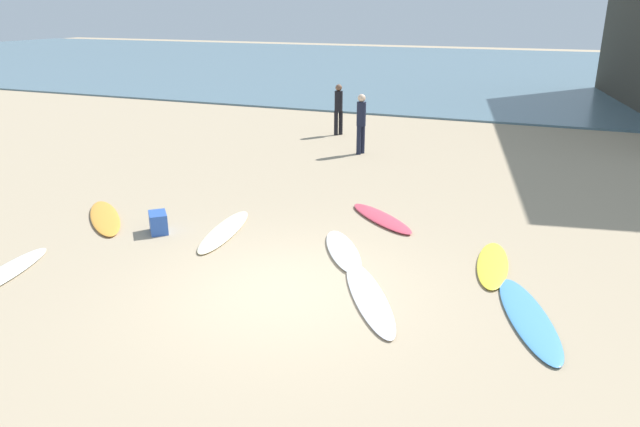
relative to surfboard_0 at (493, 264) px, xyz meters
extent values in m
plane|color=tan|center=(-3.00, -2.19, -0.04)|extent=(120.00, 120.00, 0.00)
cube|color=slate|center=(-3.00, 33.63, 0.00)|extent=(120.00, 40.00, 0.08)
ellipsoid|color=yellow|center=(0.00, 0.00, 0.00)|extent=(0.69, 2.10, 0.07)
ellipsoid|color=#F7EABC|center=(-5.23, -0.31, 0.00)|extent=(0.91, 2.49, 0.07)
ellipsoid|color=#E4455A|center=(-2.47, 1.56, 0.01)|extent=(1.94, 1.80, 0.09)
ellipsoid|color=#F29C34|center=(-8.01, -0.58, 0.00)|extent=(2.13, 2.08, 0.08)
ellipsoid|color=#4C95D7|center=(0.69, -1.71, 0.00)|extent=(1.36, 2.59, 0.07)
ellipsoid|color=silver|center=(-7.71, -3.40, -0.01)|extent=(0.96, 2.25, 0.06)
ellipsoid|color=white|center=(-1.68, -1.94, 0.00)|extent=(1.74, 2.50, 0.06)
ellipsoid|color=white|center=(-2.65, -0.40, 0.00)|extent=(1.48, 2.01, 0.08)
cylinder|color=#191E33|center=(-4.73, 6.94, 0.40)|extent=(0.14, 0.14, 0.87)
cylinder|color=#191E33|center=(-4.67, 7.13, 0.40)|extent=(0.14, 0.14, 0.87)
cylinder|color=#191E33|center=(-4.70, 7.04, 1.19)|extent=(0.35, 0.35, 0.72)
sphere|color=beige|center=(-4.70, 7.04, 1.67)|extent=(0.24, 0.24, 0.24)
cylinder|color=black|center=(-6.23, 9.50, 0.38)|extent=(0.14, 0.14, 0.84)
cylinder|color=black|center=(-6.35, 9.33, 0.38)|extent=(0.14, 0.14, 0.84)
cylinder|color=black|center=(-6.29, 9.42, 1.15)|extent=(0.39, 0.39, 0.70)
sphere|color=brown|center=(-6.29, 9.42, 1.61)|extent=(0.23, 0.23, 0.23)
cube|color=#2D56B2|center=(-6.47, -0.78, 0.17)|extent=(0.58, 0.60, 0.41)
camera|label=1|loc=(0.61, -9.84, 4.31)|focal=32.82mm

